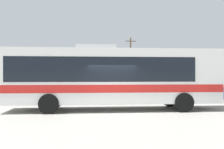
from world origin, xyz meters
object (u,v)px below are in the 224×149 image
object	(u,v)px
roadside_tree_midleft	(64,60)
parked_car_second_silver	(35,83)
utility_pole_near	(131,61)
roadside_tree_midright	(127,59)
coach_bus_white_red	(109,76)

from	to	relation	value
roadside_tree_midleft	parked_car_second_silver	bearing A→B (deg)	-114.49
utility_pole_near	roadside_tree_midright	xyz separation A→B (m)	(0.85, 5.20, 0.60)
utility_pole_near	roadside_tree_midright	distance (m)	5.31
parked_car_second_silver	roadside_tree_midright	world-z (taller)	roadside_tree_midright
coach_bus_white_red	roadside_tree_midright	distance (m)	36.11
parked_car_second_silver	roadside_tree_midleft	world-z (taller)	roadside_tree_midleft
coach_bus_white_red	utility_pole_near	size ratio (longest dim) A/B	1.47
parked_car_second_silver	roadside_tree_midright	xyz separation A→B (m)	(16.56, 11.29, 4.20)
coach_bus_white_red	parked_car_second_silver	size ratio (longest dim) A/B	2.94
utility_pole_near	coach_bus_white_red	bearing A→B (deg)	-108.74
utility_pole_near	roadside_tree_midright	size ratio (longest dim) A/B	1.18
coach_bus_white_red	utility_pole_near	xyz separation A→B (m)	(9.89, 29.14, 2.46)
roadside_tree_midleft	roadside_tree_midright	size ratio (longest dim) A/B	0.92
parked_car_second_silver	roadside_tree_midleft	distance (m)	11.24
coach_bus_white_red	utility_pole_near	world-z (taller)	utility_pole_near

